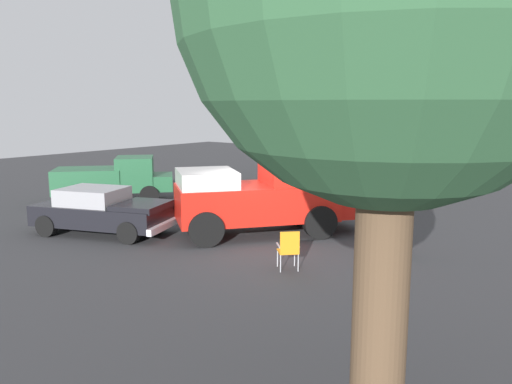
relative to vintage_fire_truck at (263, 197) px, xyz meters
name	(u,v)px	position (x,y,z in m)	size (l,w,h in m)	color
ground_plane	(253,242)	(0.97, 0.35, -1.20)	(60.00, 60.00, 0.00)	#333335
vintage_fire_truck	(263,197)	(0.00, 0.00, 0.00)	(6.04, 5.34, 2.59)	black
classic_hot_rod	(103,211)	(3.08, -4.04, -0.45)	(3.27, 4.73, 1.46)	black
parked_pickup	(114,179)	(-0.42, -8.18, -0.21)	(4.76, 4.57, 1.90)	black
lawn_chair_near_truck	(395,235)	(-0.27, 4.24, -0.61)	(0.59, 0.58, 1.02)	#B7BABF
lawn_chair_by_car	(289,247)	(2.48, 2.67, -0.61)	(0.69, 0.69, 1.02)	#B7BABF
lawn_chair_spare	(200,204)	(-0.21, -3.00, -0.61)	(0.61, 0.61, 1.02)	#B7BABF
spectator_seated	(390,231)	(-0.24, 4.11, -0.50)	(0.47, 0.59, 1.29)	#383842
spectator_standing	(321,181)	(-5.29, -1.04, -0.23)	(0.64, 0.27, 1.68)	#2D334C
oak_tree_right	(290,81)	(-10.00, -5.84, 4.08)	(4.59, 4.59, 7.63)	brown
utility_pole	(436,121)	(-8.70, 2.36, 2.22)	(0.58, 1.67, 6.55)	brown
traffic_cone	(300,207)	(-3.06, -0.59, -0.89)	(0.40, 0.40, 0.64)	orange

